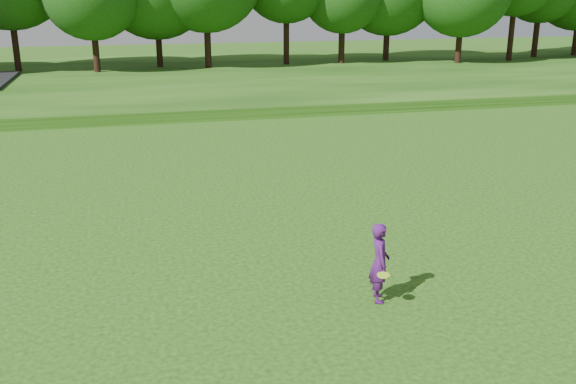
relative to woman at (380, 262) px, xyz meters
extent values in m
plane|color=#183F0C|center=(-0.39, 1.51, -0.88)|extent=(140.00, 140.00, 0.00)
cube|color=#183F0C|center=(-0.39, 35.51, -0.58)|extent=(130.00, 30.00, 0.60)
cube|color=gray|center=(-0.39, 21.51, -0.86)|extent=(130.00, 1.60, 0.04)
imported|color=#4F1667|center=(0.00, 0.00, 0.00)|extent=(0.55, 0.72, 1.75)
cylinder|color=#B8F426|center=(-0.10, -0.48, -0.07)|extent=(0.27, 0.27, 0.04)
camera|label=1|loc=(-4.95, -11.67, 5.51)|focal=40.00mm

